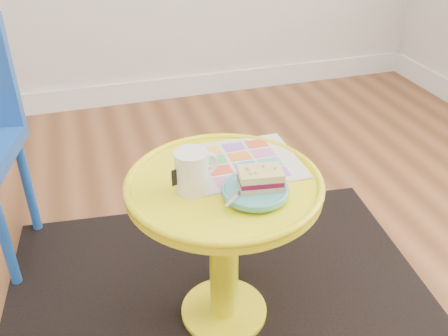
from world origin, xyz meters
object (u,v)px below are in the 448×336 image
object	(u,v)px
side_table	(224,224)
mug	(193,170)
newspaper	(243,162)
plate	(255,191)

from	to	relation	value
side_table	mug	distance (m)	0.21
newspaper	plate	distance (m)	0.16
plate	side_table	bearing A→B (deg)	121.05
newspaper	mug	xyz separation A→B (m)	(-0.16, -0.09, 0.05)
plate	newspaper	bearing A→B (deg)	81.26
side_table	mug	world-z (taller)	mug
side_table	plate	xyz separation A→B (m)	(0.05, -0.08, 0.15)
mug	plate	size ratio (longest dim) A/B	0.72
newspaper	mug	distance (m)	0.19
mug	plate	bearing A→B (deg)	-44.96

